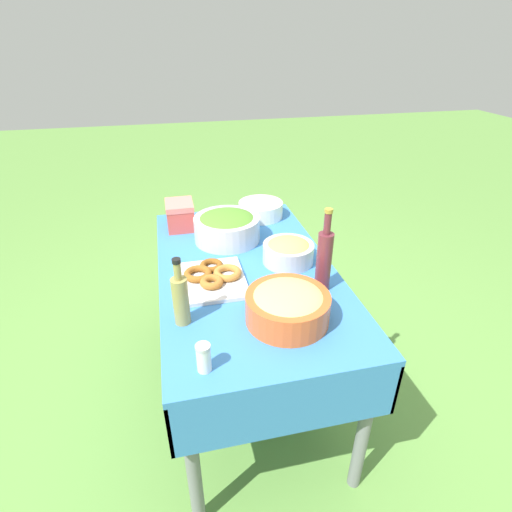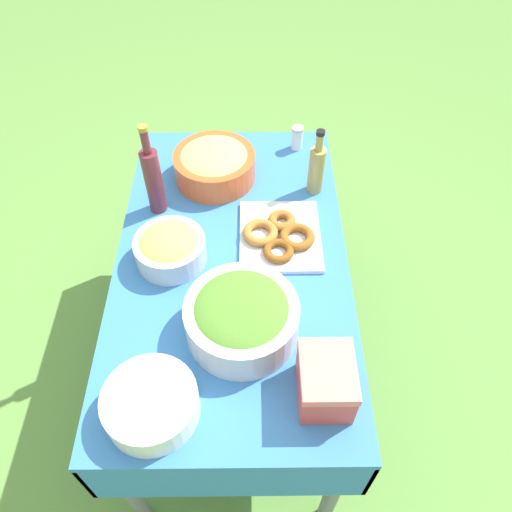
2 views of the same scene
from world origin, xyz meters
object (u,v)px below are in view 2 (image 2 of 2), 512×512
at_px(salad_bowl, 242,317).
at_px(fruit_bowl, 170,248).
at_px(plate_stack, 151,404).
at_px(donut_platter, 280,235).
at_px(olive_oil_bottle, 316,168).
at_px(wine_bottle, 153,179).
at_px(pasta_bowl, 214,164).
at_px(cooler_box, 326,381).

xyz_separation_m(salad_bowl, fruit_bowl, (-0.27, -0.23, -0.02)).
bearing_deg(plate_stack, donut_platter, 149.68).
relative_size(olive_oil_bottle, fruit_bowl, 1.14).
distance_m(olive_oil_bottle, wine_bottle, 0.56).
bearing_deg(olive_oil_bottle, plate_stack, -30.03).
distance_m(plate_stack, olive_oil_bottle, 0.97).
bearing_deg(fruit_bowl, pasta_bowl, 162.73).
bearing_deg(fruit_bowl, salad_bowl, 40.00).
bearing_deg(salad_bowl, donut_platter, 161.18).
xyz_separation_m(salad_bowl, wine_bottle, (-0.51, -0.30, 0.06)).
relative_size(fruit_bowl, cooler_box, 1.31).
bearing_deg(olive_oil_bottle, donut_platter, -29.30).
relative_size(donut_platter, cooler_box, 1.83).
bearing_deg(fruit_bowl, olive_oil_bottle, 123.77).
bearing_deg(salad_bowl, cooler_box, 47.85).
distance_m(wine_bottle, cooler_box, 0.87).
bearing_deg(olive_oil_bottle, salad_bowl, -23.27).
xyz_separation_m(donut_platter, plate_stack, (0.59, -0.35, 0.02)).
xyz_separation_m(wine_bottle, cooler_box, (0.70, 0.51, -0.07)).
height_order(pasta_bowl, donut_platter, pasta_bowl).
bearing_deg(olive_oil_bottle, pasta_bowl, -101.11).
distance_m(olive_oil_bottle, cooler_box, 0.79).
bearing_deg(donut_platter, olive_oil_bottle, 150.70).
distance_m(pasta_bowl, wine_bottle, 0.26).
height_order(plate_stack, fruit_bowl, fruit_bowl).
height_order(olive_oil_bottle, fruit_bowl, olive_oil_bottle).
bearing_deg(plate_stack, cooler_box, 95.75).
bearing_deg(fruit_bowl, donut_platter, 103.28).
xyz_separation_m(wine_bottle, fruit_bowl, (0.23, 0.07, -0.08)).
bearing_deg(salad_bowl, olive_oil_bottle, 156.73).
xyz_separation_m(plate_stack, cooler_box, (-0.04, 0.44, 0.03)).
xyz_separation_m(salad_bowl, olive_oil_bottle, (-0.60, 0.26, 0.03)).
bearing_deg(plate_stack, fruit_bowl, -179.66).
xyz_separation_m(olive_oil_bottle, fruit_bowl, (0.33, -0.49, -0.05)).
height_order(wine_bottle, cooler_box, wine_bottle).
xyz_separation_m(fruit_bowl, cooler_box, (0.47, 0.44, 0.02)).
relative_size(salad_bowl, pasta_bowl, 1.07).
bearing_deg(pasta_bowl, fruit_bowl, -17.27).
height_order(salad_bowl, cooler_box, same).
bearing_deg(pasta_bowl, plate_stack, -7.55).
xyz_separation_m(plate_stack, olive_oil_bottle, (-0.84, 0.48, 0.06)).
distance_m(pasta_bowl, fruit_bowl, 0.42).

